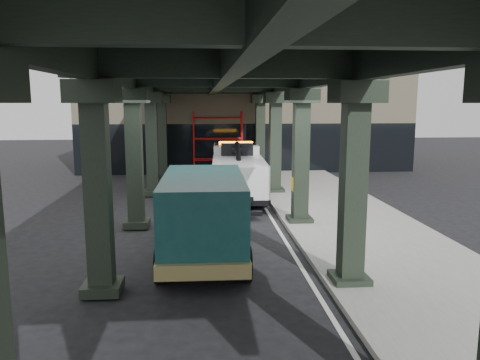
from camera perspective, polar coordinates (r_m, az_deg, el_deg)
name	(u,v)px	position (r m, az deg, el deg)	size (l,w,h in m)	color
ground	(234,242)	(15.48, -0.76, -7.54)	(90.00, 90.00, 0.00)	black
sidewalk	(349,222)	(18.20, 13.13, -4.96)	(5.00, 40.00, 0.15)	gray
lane_stripe	(276,225)	(17.58, 4.35, -5.48)	(0.12, 38.00, 0.01)	silver
viaduct	(218,75)	(16.81, -2.67, 12.63)	(7.40, 32.00, 6.40)	black
building	(242,110)	(34.91, 0.26, 8.54)	(22.00, 10.00, 8.00)	#C6B793
scaffolding	(218,142)	(29.53, -2.72, 4.71)	(3.08, 0.88, 4.00)	red
tow_truck	(237,170)	(22.57, -0.34, 1.23)	(2.68, 8.26, 2.68)	black
towed_van	(204,213)	(13.69, -4.44, -4.03)	(2.55, 6.16, 2.48)	#113F40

